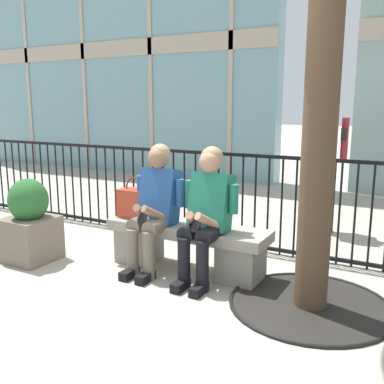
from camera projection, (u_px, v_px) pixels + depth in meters
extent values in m
plane|color=#A8A091|center=(187.00, 269.00, 4.25)|extent=(60.00, 60.00, 0.00)
cube|color=gray|center=(187.00, 230.00, 4.17)|extent=(1.60, 0.44, 0.10)
cube|color=gray|center=(139.00, 243.00, 4.48)|extent=(0.36, 0.37, 0.35)
cube|color=gray|center=(241.00, 262.00, 3.95)|extent=(0.36, 0.37, 0.35)
cylinder|color=#6B6051|center=(145.00, 222.00, 4.17)|extent=(0.15, 0.40, 0.15)
cylinder|color=#6B6051|center=(133.00, 253.00, 4.05)|extent=(0.11, 0.11, 0.45)
cube|color=black|center=(129.00, 274.00, 4.03)|extent=(0.09, 0.22, 0.08)
cylinder|color=#6B6051|center=(160.00, 225.00, 4.08)|extent=(0.15, 0.40, 0.15)
cylinder|color=#6B6051|center=(149.00, 256.00, 3.96)|extent=(0.11, 0.11, 0.45)
cube|color=black|center=(145.00, 277.00, 3.95)|extent=(0.09, 0.22, 0.08)
cube|color=#234C8C|center=(160.00, 196.00, 4.20)|extent=(0.36, 0.30, 0.55)
cylinder|color=#234C8C|center=(141.00, 189.00, 4.29)|extent=(0.08, 0.08, 0.26)
cylinder|color=#8E664C|center=(140.00, 212.00, 4.07)|extent=(0.16, 0.28, 0.20)
cylinder|color=#234C8C|center=(180.00, 193.00, 4.09)|extent=(0.08, 0.08, 0.26)
cylinder|color=#8E664C|center=(155.00, 214.00, 4.00)|extent=(0.16, 0.28, 0.20)
cube|color=black|center=(144.00, 216.00, 3.99)|extent=(0.07, 0.10, 0.13)
sphere|color=#8E664C|center=(158.00, 158.00, 4.11)|extent=(0.20, 0.20, 0.20)
sphere|color=#997F59|center=(160.00, 154.00, 4.13)|extent=(0.20, 0.20, 0.20)
cylinder|color=black|center=(195.00, 230.00, 3.91)|extent=(0.15, 0.40, 0.15)
cylinder|color=black|center=(184.00, 263.00, 3.79)|extent=(0.11, 0.11, 0.45)
cube|color=black|center=(181.00, 285.00, 3.77)|extent=(0.09, 0.22, 0.08)
cylinder|color=black|center=(213.00, 233.00, 3.83)|extent=(0.15, 0.40, 0.15)
cylinder|color=black|center=(202.00, 267.00, 3.70)|extent=(0.11, 0.11, 0.45)
cube|color=black|center=(199.00, 290.00, 3.69)|extent=(0.09, 0.22, 0.08)
cube|color=#1E7259|center=(211.00, 202.00, 3.94)|extent=(0.36, 0.30, 0.55)
cylinder|color=#1E7259|center=(190.00, 194.00, 4.04)|extent=(0.08, 0.08, 0.26)
cylinder|color=tan|center=(192.00, 219.00, 3.81)|extent=(0.16, 0.28, 0.20)
cylinder|color=#1E7259|center=(234.00, 199.00, 3.83)|extent=(0.08, 0.08, 0.26)
cylinder|color=tan|center=(208.00, 222.00, 3.74)|extent=(0.16, 0.28, 0.20)
cube|color=black|center=(196.00, 224.00, 3.73)|extent=(0.07, 0.10, 0.13)
sphere|color=tan|center=(210.00, 161.00, 3.85)|extent=(0.20, 0.20, 0.20)
sphere|color=#997F59|center=(212.00, 158.00, 3.87)|extent=(0.20, 0.20, 0.20)
cube|color=#B23823|center=(136.00, 204.00, 4.39)|extent=(0.36, 0.19, 0.29)
torus|color=maroon|center=(136.00, 189.00, 4.36)|extent=(0.25, 0.02, 0.25)
cylinder|color=black|center=(313.00, 195.00, 5.50)|extent=(0.13, 0.13, 0.90)
cube|color=black|center=(310.00, 228.00, 5.55)|extent=(0.09, 0.22, 0.06)
cylinder|color=black|center=(329.00, 197.00, 5.41)|extent=(0.13, 0.13, 0.90)
cube|color=black|center=(327.00, 230.00, 5.46)|extent=(0.09, 0.22, 0.06)
cube|color=maroon|center=(325.00, 137.00, 5.31)|extent=(0.30, 0.42, 0.56)
cylinder|color=maroon|center=(305.00, 138.00, 5.43)|extent=(0.08, 0.08, 0.52)
cylinder|color=maroon|center=(345.00, 140.00, 5.21)|extent=(0.08, 0.08, 0.52)
sphere|color=#8E664C|center=(327.00, 104.00, 5.23)|extent=(0.20, 0.20, 0.20)
sphere|color=black|center=(327.00, 101.00, 5.24)|extent=(0.20, 0.20, 0.20)
cube|color=black|center=(344.00, 134.00, 5.10)|extent=(0.07, 0.01, 0.14)
cylinder|color=black|center=(1.00, 174.00, 6.62)|extent=(0.02, 0.02, 1.06)
cylinder|color=black|center=(7.00, 175.00, 6.55)|extent=(0.02, 0.02, 1.06)
cylinder|color=black|center=(14.00, 176.00, 6.49)|extent=(0.02, 0.02, 1.06)
cylinder|color=black|center=(21.00, 177.00, 6.42)|extent=(0.02, 0.02, 1.06)
cylinder|color=black|center=(28.00, 177.00, 6.35)|extent=(0.02, 0.02, 1.06)
cylinder|color=black|center=(35.00, 178.00, 6.28)|extent=(0.02, 0.02, 1.06)
cylinder|color=black|center=(42.00, 179.00, 6.21)|extent=(0.02, 0.02, 1.06)
cylinder|color=black|center=(49.00, 180.00, 6.14)|extent=(0.02, 0.02, 1.06)
cylinder|color=black|center=(57.00, 181.00, 6.07)|extent=(0.02, 0.02, 1.06)
cylinder|color=black|center=(65.00, 182.00, 6.00)|extent=(0.02, 0.02, 1.06)
cylinder|color=black|center=(73.00, 182.00, 5.93)|extent=(0.02, 0.02, 1.06)
cylinder|color=black|center=(81.00, 183.00, 5.87)|extent=(0.02, 0.02, 1.06)
cylinder|color=black|center=(89.00, 184.00, 5.80)|extent=(0.02, 0.02, 1.06)
cylinder|color=black|center=(98.00, 185.00, 5.73)|extent=(0.02, 0.02, 1.06)
cylinder|color=black|center=(106.00, 186.00, 5.66)|extent=(0.02, 0.02, 1.06)
cylinder|color=black|center=(115.00, 187.00, 5.59)|extent=(0.02, 0.02, 1.06)
cylinder|color=black|center=(124.00, 188.00, 5.52)|extent=(0.02, 0.02, 1.06)
cylinder|color=black|center=(134.00, 189.00, 5.45)|extent=(0.02, 0.02, 1.06)
cylinder|color=black|center=(143.00, 190.00, 5.38)|extent=(0.02, 0.02, 1.06)
cylinder|color=black|center=(153.00, 192.00, 5.31)|extent=(0.02, 0.02, 1.06)
cylinder|color=black|center=(163.00, 193.00, 5.25)|extent=(0.02, 0.02, 1.06)
cylinder|color=black|center=(174.00, 194.00, 5.18)|extent=(0.02, 0.02, 1.06)
cylinder|color=black|center=(184.00, 195.00, 5.11)|extent=(0.02, 0.02, 1.06)
cylinder|color=black|center=(195.00, 196.00, 5.04)|extent=(0.02, 0.02, 1.06)
cylinder|color=black|center=(207.00, 198.00, 4.97)|extent=(0.02, 0.02, 1.06)
cylinder|color=black|center=(218.00, 199.00, 4.90)|extent=(0.02, 0.02, 1.06)
cylinder|color=black|center=(230.00, 200.00, 4.83)|extent=(0.02, 0.02, 1.06)
cylinder|color=black|center=(242.00, 202.00, 4.76)|extent=(0.02, 0.02, 1.06)
cylinder|color=black|center=(255.00, 203.00, 4.70)|extent=(0.02, 0.02, 1.06)
cylinder|color=black|center=(268.00, 205.00, 4.63)|extent=(0.02, 0.02, 1.06)
cylinder|color=black|center=(281.00, 206.00, 4.56)|extent=(0.02, 0.02, 1.06)
cylinder|color=black|center=(295.00, 208.00, 4.49)|extent=(0.02, 0.02, 1.06)
cylinder|color=black|center=(310.00, 209.00, 4.42)|extent=(0.02, 0.02, 1.06)
cylinder|color=black|center=(324.00, 211.00, 4.35)|extent=(0.02, 0.02, 1.06)
cylinder|color=black|center=(339.00, 213.00, 4.28)|extent=(0.02, 0.02, 1.06)
cylinder|color=black|center=(355.00, 215.00, 4.21)|extent=(0.02, 0.02, 1.06)
cylinder|color=black|center=(371.00, 216.00, 4.14)|extent=(0.02, 0.02, 1.06)
cube|color=black|center=(224.00, 241.00, 4.96)|extent=(9.48, 0.04, 0.04)
cube|color=black|center=(225.00, 154.00, 4.77)|extent=(9.48, 0.04, 0.04)
cylinder|color=black|center=(310.00, 305.00, 3.48)|extent=(1.26, 1.26, 0.01)
torus|color=black|center=(310.00, 304.00, 3.48)|extent=(1.29, 1.29, 0.03)
cylinder|color=#4C3826|center=(322.00, 87.00, 3.15)|extent=(0.26, 0.26, 3.40)
cube|color=#726656|center=(31.00, 239.00, 4.46)|extent=(0.47, 0.47, 0.45)
ellipsoid|color=#28602B|center=(28.00, 200.00, 4.38)|extent=(0.40, 0.40, 0.44)
cube|color=#AD9E8C|center=(83.00, 51.00, 10.31)|extent=(9.53, 0.04, 0.36)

